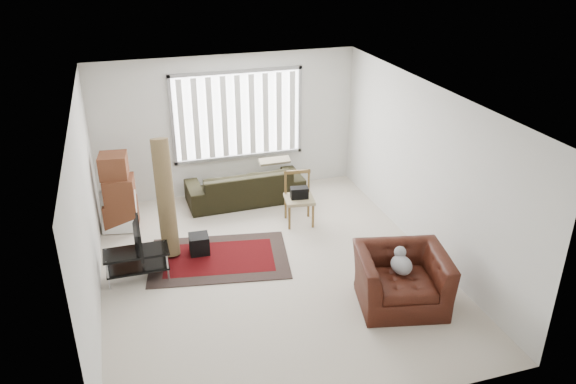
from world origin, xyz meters
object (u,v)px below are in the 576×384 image
moving_boxes (119,194)px  side_chair (299,196)px  tv_stand (137,259)px  armchair (402,275)px  sofa (245,181)px

moving_boxes → side_chair: 3.10m
tv_stand → moving_boxes: bearing=95.5°
moving_boxes → armchair: moving_boxes is taller
sofa → tv_stand: bearing=43.5°
sofa → armchair: armchair is taller
moving_boxes → side_chair: (3.01, -0.73, -0.13)m
side_chair → armchair: size_ratio=0.65×
sofa → side_chair: side_chair is taller
tv_stand → moving_boxes: size_ratio=0.69×
sofa → moving_boxes: bearing=8.5°
moving_boxes → sofa: 2.34m
tv_stand → moving_boxes: 1.75m
tv_stand → sofa: 3.00m
armchair → side_chair: bearing=115.1°
tv_stand → sofa: bearing=44.8°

